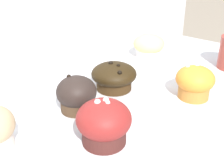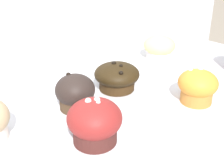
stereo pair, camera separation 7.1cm
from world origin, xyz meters
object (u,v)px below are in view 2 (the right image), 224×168
muffin_back_left (198,86)px  muffin_back_right (75,93)px  muffin_front_center (159,47)px  muffin_front_right (95,122)px  muffin_front_left (117,77)px

muffin_back_left → muffin_back_right: muffin_back_left is taller
muffin_front_center → muffin_front_right: bearing=-160.3°
muffin_back_left → muffin_front_left: (-0.08, 0.18, -0.01)m
muffin_front_right → muffin_back_right: bearing=64.5°
muffin_back_right → muffin_front_right: bearing=-115.5°
muffin_back_left → muffin_back_right: (-0.21, 0.18, -0.00)m
muffin_front_center → muffin_front_right: (-0.43, -0.15, 0.01)m
muffin_back_left → muffin_back_right: 0.28m
muffin_back_left → muffin_front_right: (-0.26, 0.07, 0.00)m
muffin_back_left → muffin_front_left: 0.19m
muffin_back_right → muffin_front_right: muffin_front_right is taller
muffin_front_center → muffin_back_left: (-0.16, -0.22, 0.00)m
muffin_front_right → muffin_front_center: bearing=19.7°
muffin_front_center → muffin_front_left: 0.24m
muffin_front_center → muffin_back_right: muffin_back_right is taller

